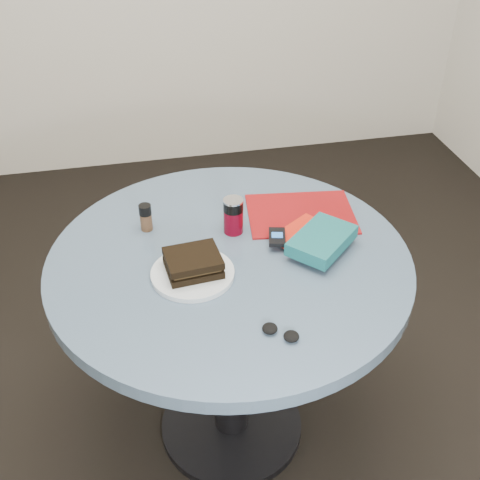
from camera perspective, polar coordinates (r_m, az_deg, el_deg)
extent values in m
plane|color=black|center=(2.19, -0.81, -17.31)|extent=(4.00, 4.00, 0.00)
cylinder|color=black|center=(2.18, -0.81, -17.08)|extent=(0.48, 0.48, 0.03)
cylinder|color=black|center=(1.90, -0.90, -10.64)|extent=(0.11, 0.11, 0.68)
cylinder|color=#3F5369|center=(1.66, -1.01, -2.08)|extent=(1.00, 1.00, 0.04)
cylinder|color=silver|center=(1.58, -4.51, -3.19)|extent=(0.22, 0.22, 0.01)
cube|color=black|center=(1.58, -4.44, -2.59)|extent=(0.15, 0.13, 0.02)
cube|color=#2E2211|center=(1.57, -4.46, -2.16)|extent=(0.13, 0.11, 0.01)
cube|color=black|center=(1.56, -4.49, -1.73)|extent=(0.15, 0.13, 0.02)
cylinder|color=#640516|center=(1.72, -0.63, 1.82)|extent=(0.06, 0.06, 0.07)
cylinder|color=black|center=(1.70, -0.65, 3.26)|extent=(0.06, 0.06, 0.03)
cylinder|color=silver|center=(1.69, -0.65, 3.76)|extent=(0.06, 0.06, 0.01)
cylinder|color=#4C3320|center=(1.76, -8.88, 1.73)|extent=(0.03, 0.03, 0.05)
cylinder|color=black|center=(1.74, -9.00, 2.85)|extent=(0.04, 0.04, 0.03)
cube|color=maroon|center=(1.82, 5.78, 2.50)|extent=(0.34, 0.27, 0.01)
cube|color=red|center=(1.72, 6.00, 0.54)|extent=(0.20, 0.19, 0.01)
cube|color=#125156|center=(1.66, 7.77, -0.02)|extent=(0.23, 0.22, 0.04)
cube|color=black|center=(1.68, 3.54, 0.27)|extent=(0.06, 0.09, 0.01)
cube|color=#2055A3|center=(1.67, 3.55, 0.48)|extent=(0.04, 0.03, 0.00)
ellipsoid|color=black|center=(1.42, 2.84, -8.38)|extent=(0.05, 0.05, 0.02)
ellipsoid|color=black|center=(1.41, 4.89, -9.09)|extent=(0.05, 0.05, 0.02)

